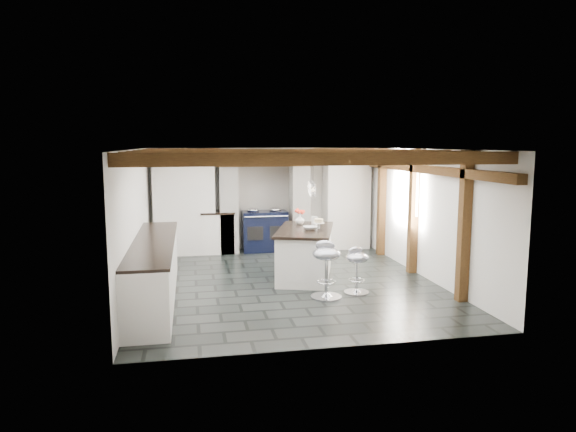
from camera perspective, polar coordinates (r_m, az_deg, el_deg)
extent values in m
plane|color=black|center=(9.05, -0.14, -7.28)|extent=(6.00, 6.00, 0.00)
plane|color=silver|center=(11.75, -2.87, 1.96)|extent=(5.00, 0.00, 5.00)
plane|color=silver|center=(8.71, -16.53, -0.48)|extent=(0.00, 6.00, 6.00)
plane|color=silver|center=(9.60, 14.68, 0.35)|extent=(0.00, 6.00, 6.00)
plane|color=white|center=(8.73, -0.15, 7.44)|extent=(6.00, 6.00, 0.00)
cube|color=white|center=(11.40, -6.64, 0.72)|extent=(0.40, 0.60, 1.90)
cube|color=white|center=(11.62, 1.25, 0.91)|extent=(0.40, 0.60, 1.90)
cube|color=brown|center=(11.40, -2.69, 6.01)|extent=(2.10, 0.65, 0.18)
cube|color=white|center=(11.39, -2.70, 6.79)|extent=(2.00, 0.60, 0.31)
cube|color=black|center=(11.08, -2.46, 6.26)|extent=(1.00, 0.03, 0.22)
cube|color=silver|center=(11.07, -2.45, 6.26)|extent=(0.90, 0.01, 0.14)
cube|color=white|center=(11.36, -11.43, 0.84)|extent=(1.30, 0.58, 2.00)
cube|color=white|center=(11.90, 6.44, 1.27)|extent=(1.00, 0.58, 2.00)
cube|color=white|center=(8.23, -14.65, -5.94)|extent=(0.60, 3.80, 0.88)
cube|color=black|center=(8.13, -14.76, -2.79)|extent=(0.64, 3.80, 0.04)
cube|color=white|center=(11.46, -7.85, -1.85)|extent=(0.70, 0.60, 0.88)
cube|color=black|center=(11.39, -7.89, 0.44)|extent=(0.74, 0.64, 0.04)
cube|color=brown|center=(9.49, 14.42, 5.13)|extent=(0.15, 5.80, 0.14)
plane|color=white|center=(10.09, 13.20, 3.04)|extent=(0.00, 0.90, 0.90)
cube|color=brown|center=(6.20, 4.36, 6.36)|extent=(5.00, 0.16, 0.16)
cube|color=brown|center=(7.04, 2.50, 6.57)|extent=(5.00, 0.16, 0.16)
cube|color=brown|center=(7.88, 1.03, 6.73)|extent=(5.00, 0.16, 0.16)
cube|color=brown|center=(8.73, -0.15, 6.85)|extent=(5.00, 0.16, 0.16)
cube|color=brown|center=(9.58, -1.12, 6.96)|extent=(5.00, 0.16, 0.16)
cube|color=brown|center=(10.44, -1.94, 7.04)|extent=(5.00, 0.16, 0.16)
cube|color=brown|center=(11.29, -2.63, 7.11)|extent=(5.00, 0.16, 0.16)
cube|color=brown|center=(8.16, 19.00, -1.15)|extent=(0.15, 0.15, 2.30)
cube|color=brown|center=(9.74, 13.75, 0.49)|extent=(0.15, 0.15, 2.30)
cube|color=brown|center=(11.21, 10.36, 1.55)|extent=(0.15, 0.15, 2.30)
cylinder|color=black|center=(8.79, 2.81, 5.02)|extent=(0.01, 0.01, 0.56)
cylinder|color=white|center=(8.81, 2.79, 2.88)|extent=(0.09, 0.09, 0.22)
cylinder|color=black|center=(9.09, 2.67, 5.12)|extent=(0.01, 0.01, 0.56)
cylinder|color=white|center=(9.11, 2.65, 3.05)|extent=(0.09, 0.09, 0.22)
cylinder|color=black|center=(9.39, 2.53, 5.22)|extent=(0.01, 0.01, 0.56)
cylinder|color=white|center=(9.41, 2.52, 3.21)|extent=(0.09, 0.09, 0.22)
cube|color=black|center=(11.54, -2.63, -1.66)|extent=(1.00, 0.60, 0.90)
ellipsoid|color=silver|center=(11.43, -3.88, 0.67)|extent=(0.28, 0.28, 0.11)
ellipsoid|color=silver|center=(11.50, -1.41, 0.74)|extent=(0.28, 0.28, 0.11)
cylinder|color=silver|center=(11.17, -2.40, -0.06)|extent=(0.95, 0.03, 0.03)
cube|color=black|center=(11.21, -3.67, -1.95)|extent=(0.35, 0.02, 0.30)
cube|color=black|center=(11.28, -1.15, -1.87)|extent=(0.35, 0.02, 0.30)
cube|color=white|center=(9.26, 1.91, -4.26)|extent=(1.34, 1.89, 0.84)
cube|color=black|center=(9.18, 1.92, -1.57)|extent=(1.44, 1.99, 0.05)
imported|color=white|center=(9.64, 1.33, -0.41)|extent=(0.22, 0.22, 0.18)
ellipsoid|color=red|center=(9.62, 1.33, 0.46)|extent=(0.19, 0.19, 0.11)
cylinder|color=white|center=(9.47, 2.96, -0.60)|extent=(0.11, 0.11, 0.17)
imported|color=white|center=(9.06, 2.47, -1.34)|extent=(0.31, 0.31, 0.06)
cylinder|color=white|center=(9.19, 3.43, -1.11)|extent=(0.05, 0.05, 0.10)
cylinder|color=white|center=(9.18, 3.43, -0.77)|extent=(0.21, 0.21, 0.01)
cylinder|color=tan|center=(9.18, 3.43, -0.52)|extent=(0.16, 0.16, 0.07)
cylinder|color=silver|center=(8.43, 7.61, -8.41)|extent=(0.40, 0.40, 0.03)
cone|color=silver|center=(8.42, 7.61, -8.14)|extent=(0.18, 0.18, 0.07)
cylinder|color=silver|center=(8.35, 7.65, -6.51)|extent=(0.05, 0.05, 0.51)
torus|color=silver|center=(8.37, 7.64, -7.05)|extent=(0.26, 0.26, 0.02)
ellipsoid|color=gray|center=(8.29, 7.68, -4.60)|extent=(0.44, 0.44, 0.17)
ellipsoid|color=gray|center=(8.34, 7.36, -3.86)|extent=(0.27, 0.16, 0.14)
cylinder|color=silver|center=(8.13, 4.26, -8.96)|extent=(0.48, 0.48, 0.03)
cone|color=silver|center=(8.12, 4.26, -8.62)|extent=(0.22, 0.22, 0.09)
cylinder|color=silver|center=(8.04, 4.28, -6.59)|extent=(0.06, 0.06, 0.61)
torus|color=silver|center=(8.06, 4.28, -7.27)|extent=(0.31, 0.31, 0.02)
ellipsoid|color=gray|center=(7.96, 4.31, -4.21)|extent=(0.58, 0.58, 0.20)
ellipsoid|color=gray|center=(8.04, 4.45, -3.28)|extent=(0.33, 0.24, 0.17)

